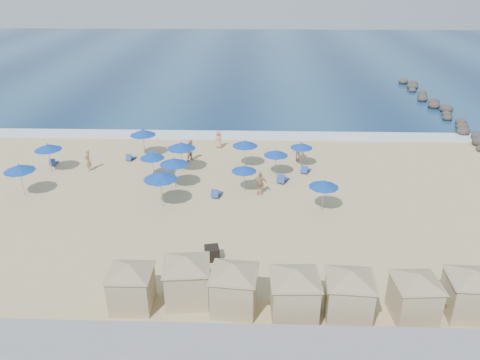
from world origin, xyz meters
The scene contains 36 objects.
ground centered at (0.00, 0.00, 0.00)m, with size 160.00×160.00×0.00m, color tan.
ocean centered at (0.00, 55.00, 0.03)m, with size 160.00×80.00×0.06m, color navy.
surf_line centered at (0.00, 15.50, 0.04)m, with size 160.00×2.50×0.08m, color white.
seawall centered at (0.00, -13.50, 0.65)m, with size 160.00×6.10×1.22m.
rock_jetty centered at (24.01, 24.90, 0.36)m, with size 2.56×26.66×0.96m.
trash_bin centered at (0.65, -5.47, 0.40)m, with size 0.79×0.79×0.79m, color black.
cabana_0 centered at (-2.91, -9.55, 1.54)m, with size 4.28×4.28×2.69m.
cabana_1 centered at (-0.26, -9.05, 1.63)m, with size 4.53×4.53×2.85m.
cabana_2 centered at (2.08, -9.60, 1.62)m, with size 4.48×4.48×2.83m.
cabana_3 centered at (4.94, -9.99, 1.67)m, with size 4.65×4.65×2.92m.
cabana_4 centered at (7.50, -9.94, 1.63)m, with size 4.53×4.53×2.85m.
cabana_5 centered at (10.60, -9.89, 1.54)m, with size 4.28×4.28×2.69m.
cabana_6 centered at (13.24, -9.62, 1.59)m, with size 4.42×4.42×2.78m.
umbrella_0 centered at (-13.37, 6.43, 2.12)m, with size 2.15×2.15×2.45m.
umbrella_1 centered at (-13.67, 2.14, 2.18)m, with size 2.21×2.21×2.51m.
umbrella_2 centered at (-6.55, 9.94, 2.20)m, with size 2.23×2.23×2.53m.
umbrella_3 centered at (-4.86, 5.41, 1.90)m, with size 1.92×1.92×2.19m.
umbrella_4 centered at (-2.78, 6.72, 2.26)m, with size 2.29×2.29×2.60m.
umbrella_5 centered at (-2.89, 3.75, 2.14)m, with size 2.17×2.17×2.47m.
umbrella_6 centered at (-3.34, 0.81, 2.32)m, with size 2.35×2.35×2.67m.
umbrella_7 centered at (2.24, 7.85, 2.08)m, with size 2.10×2.10×2.40m.
umbrella_8 centered at (2.27, 3.29, 1.84)m, with size 1.86×1.86×2.12m.
umbrella_9 centered at (6.86, 8.14, 1.83)m, with size 1.85×1.85×2.11m.
umbrella_10 centered at (4.69, 6.25, 1.91)m, with size 1.94×1.94×2.20m.
umbrella_11 centered at (7.65, 0.50, 2.01)m, with size 2.03×2.03×2.31m.
beach_chair_0 centered at (-13.80, 7.83, 0.22)m, with size 0.64×1.20×0.63m.
beach_chair_1 centered at (-7.59, 9.05, 0.22)m, with size 0.80×1.25×0.64m.
beach_chair_2 centered at (-5.91, 9.60, 0.26)m, with size 1.09×1.50×0.76m.
beach_chair_3 centered at (0.29, 2.39, 0.24)m, with size 0.87×1.37×0.70m.
beach_chair_4 centered at (5.20, 4.97, 0.27)m, with size 1.15×1.53×0.77m.
beach_chair_5 centered at (7.15, 6.86, 0.24)m, with size 1.01×1.36×0.68m.
beachgoer_0 centered at (-10.43, 6.73, 0.92)m, with size 0.67×0.44×1.84m, color tan.
beachgoer_1 centered at (-2.33, 9.06, 0.93)m, with size 0.91×0.71×1.86m, color tan.
beachgoer_2 centered at (3.42, 2.92, 0.87)m, with size 1.03×0.43×1.75m, color tan.
beachgoer_3 centered at (6.74, 9.38, 0.88)m, with size 1.14×0.65×1.76m, color tan.
beachgoer_4 centered at (-0.22, 12.19, 0.80)m, with size 0.78×0.51×1.60m, color tan.
Camera 1 is at (2.92, -27.72, 15.41)m, focal length 35.00 mm.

